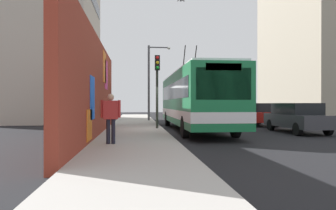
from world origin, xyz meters
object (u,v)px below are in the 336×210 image
Objects in this scene: street_lamp at (152,77)px; pedestrian_near_wall at (111,114)px; parked_car_red at (256,114)px; traffic_light at (157,79)px; parked_car_dark_gray at (297,117)px; city_bus at (194,98)px.

pedestrian_near_wall is at bearing 171.82° from street_lamp.
parked_car_red is 8.61m from traffic_light.
parked_car_dark_gray is at bearing -145.39° from street_lamp.
traffic_light is at bearing 118.27° from parked_car_red.
pedestrian_near_wall is at bearing 162.78° from traffic_light.
parked_car_dark_gray is 2.67× the size of pedestrian_near_wall.
city_bus is 2.63× the size of parked_car_red.
parked_car_dark_gray is (-1.83, -5.20, -1.02)m from city_bus.
parked_car_dark_gray is 1.00× the size of parked_car_red.
traffic_light is at bearing 76.48° from parked_car_dark_gray.
street_lamp is (8.70, -0.13, 0.84)m from traffic_light.
traffic_light is (1.77, 7.35, 2.11)m from parked_car_dark_gray.
city_bus is 2.62× the size of parked_car_dark_gray.
parked_car_dark_gray is at bearing -109.35° from city_bus.
city_bus is 7.00× the size of pedestrian_near_wall.
pedestrian_near_wall is at bearing 138.58° from parked_car_red.
street_lamp is at bearing -0.85° from traffic_light.
parked_car_red is 2.66× the size of pedestrian_near_wall.
parked_car_dark_gray is at bearing -62.18° from pedestrian_near_wall.
street_lamp is (15.45, -2.22, 2.60)m from pedestrian_near_wall.
pedestrian_near_wall is 15.82m from street_lamp.
parked_car_dark_gray is at bearing -103.52° from traffic_light.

